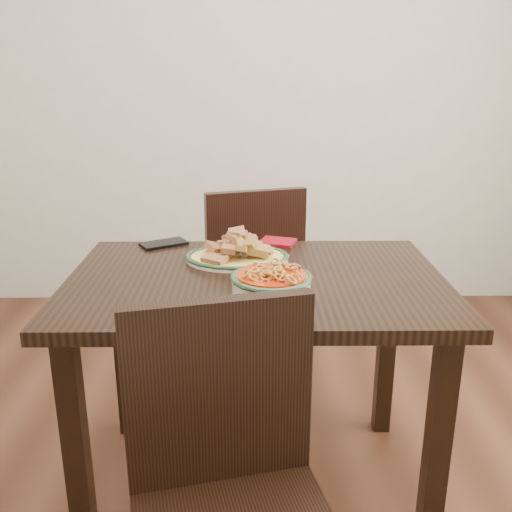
{
  "coord_description": "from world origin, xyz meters",
  "views": [
    {
      "loc": [
        0.01,
        -1.56,
        1.35
      ],
      "look_at": [
        0.03,
        0.09,
        0.81
      ],
      "focal_mm": 40.0,
      "sensor_mm": 36.0,
      "label": 1
    }
  ],
  "objects_px": {
    "dining_table": "(256,309)",
    "chair_far": "(249,274)",
    "smartphone": "(164,244)",
    "fish_plate": "(237,248)",
    "chair_near": "(230,488)",
    "noodle_bowl": "(271,282)"
  },
  "relations": [
    {
      "from": "dining_table",
      "to": "chair_far",
      "type": "bearing_deg",
      "value": 91.86
    },
    {
      "from": "dining_table",
      "to": "smartphone",
      "type": "xyz_separation_m",
      "value": [
        -0.33,
        0.34,
        0.11
      ]
    },
    {
      "from": "chair_far",
      "to": "fish_plate",
      "type": "xyz_separation_m",
      "value": [
        -0.04,
        -0.57,
        0.3
      ]
    },
    {
      "from": "chair_far",
      "to": "fish_plate",
      "type": "height_order",
      "value": "chair_far"
    },
    {
      "from": "chair_near",
      "to": "smartphone",
      "type": "height_order",
      "value": "chair_near"
    },
    {
      "from": "chair_far",
      "to": "noodle_bowl",
      "type": "height_order",
      "value": "chair_far"
    },
    {
      "from": "dining_table",
      "to": "noodle_bowl",
      "type": "distance_m",
      "value": 0.22
    },
    {
      "from": "chair_near",
      "to": "fish_plate",
      "type": "distance_m",
      "value": 0.83
    },
    {
      "from": "chair_near",
      "to": "smartphone",
      "type": "bearing_deg",
      "value": 92.18
    },
    {
      "from": "dining_table",
      "to": "smartphone",
      "type": "distance_m",
      "value": 0.48
    },
    {
      "from": "fish_plate",
      "to": "noodle_bowl",
      "type": "xyz_separation_m",
      "value": [
        0.1,
        -0.31,
        -0.0
      ]
    },
    {
      "from": "dining_table",
      "to": "fish_plate",
      "type": "xyz_separation_m",
      "value": [
        -0.06,
        0.15,
        0.15
      ]
    },
    {
      "from": "noodle_bowl",
      "to": "smartphone",
      "type": "distance_m",
      "value": 0.62
    },
    {
      "from": "chair_far",
      "to": "noodle_bowl",
      "type": "xyz_separation_m",
      "value": [
        0.06,
        -0.88,
        0.29
      ]
    },
    {
      "from": "dining_table",
      "to": "noodle_bowl",
      "type": "relative_size",
      "value": 5.03
    },
    {
      "from": "dining_table",
      "to": "chair_near",
      "type": "relative_size",
      "value": 1.28
    },
    {
      "from": "chair_near",
      "to": "noodle_bowl",
      "type": "distance_m",
      "value": 0.56
    },
    {
      "from": "dining_table",
      "to": "chair_near",
      "type": "bearing_deg",
      "value": -95.79
    },
    {
      "from": "chair_far",
      "to": "chair_near",
      "type": "distance_m",
      "value": 1.35
    },
    {
      "from": "chair_far",
      "to": "noodle_bowl",
      "type": "relative_size",
      "value": 3.92
    },
    {
      "from": "fish_plate",
      "to": "chair_near",
      "type": "bearing_deg",
      "value": -90.24
    },
    {
      "from": "dining_table",
      "to": "smartphone",
      "type": "relative_size",
      "value": 7.18
    }
  ]
}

